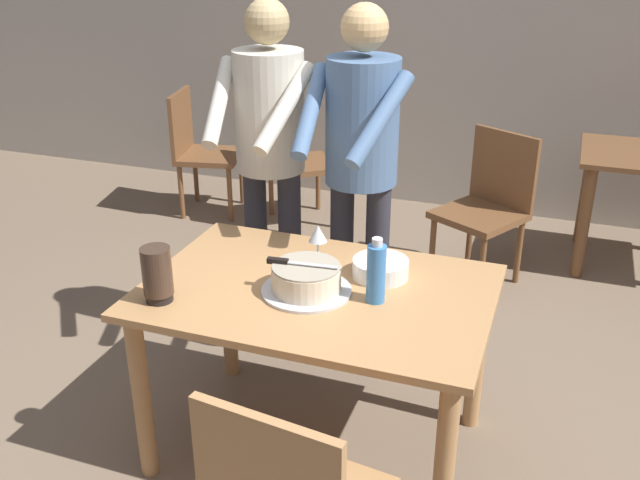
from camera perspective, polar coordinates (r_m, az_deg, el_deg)
ground_plane at (r=3.14m, az=-0.19°, el=-16.03°), size 14.00×14.00×0.00m
back_wall at (r=5.35m, az=11.23°, el=16.53°), size 10.00×0.12×2.70m
main_dining_table at (r=2.78m, az=-0.20°, el=-6.10°), size 1.31×0.89×0.75m
cake_on_platter at (r=2.67m, az=-1.09°, el=-3.18°), size 0.34×0.34×0.11m
cake_knife at (r=2.66m, az=-2.60°, el=-1.77°), size 0.27×0.05×0.02m
plate_stack at (r=2.80m, az=4.84°, el=-2.24°), size 0.22×0.22×0.07m
wine_glass_near at (r=2.91m, az=-0.16°, el=0.43°), size 0.08×0.08×0.14m
water_bottle at (r=2.59m, az=4.49°, el=-2.60°), size 0.07×0.07×0.25m
hurricane_lamp at (r=2.65m, az=-12.82°, el=-2.66°), size 0.11×0.11×0.21m
person_cutting_cake at (r=3.18m, az=3.25°, el=6.73°), size 0.46×0.57×1.72m
person_standing_beside at (r=3.35m, az=-4.04°, el=7.65°), size 0.47×0.55×1.72m
background_chair_1 at (r=5.07m, az=-2.35°, el=6.59°), size 0.62×0.62×0.90m
background_chair_2 at (r=5.37m, az=-9.55°, el=7.26°), size 0.52×0.52×0.90m
background_chair_3 at (r=4.35m, az=13.19°, el=2.90°), size 0.60×0.60×0.90m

